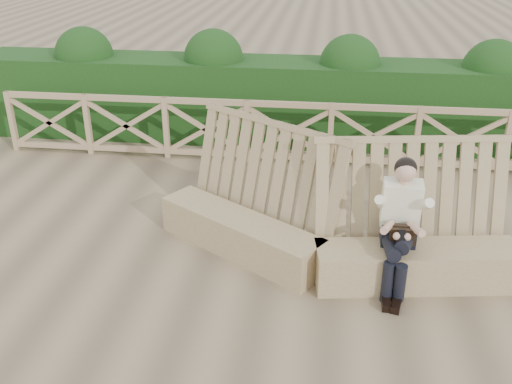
# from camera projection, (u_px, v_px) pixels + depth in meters

# --- Properties ---
(ground) EXTENTS (60.00, 60.00, 0.00)m
(ground) POSITION_uv_depth(u_px,v_px,m) (265.00, 275.00, 6.83)
(ground) COLOR brown
(ground) RESTS_ON ground
(bench) EXTENTS (4.42, 1.93, 1.62)m
(bench) POSITION_uv_depth(u_px,v_px,m) (326.00, 234.00, 6.89)
(bench) COLOR olive
(bench) RESTS_ON ground
(woman) EXTENTS (0.44, 0.93, 1.53)m
(woman) POSITION_uv_depth(u_px,v_px,m) (400.00, 221.00, 6.34)
(woman) COLOR black
(woman) RESTS_ON ground
(guardrail) EXTENTS (10.10, 0.09, 1.10)m
(guardrail) POSITION_uv_depth(u_px,v_px,m) (288.00, 133.00, 9.72)
(guardrail) COLOR #997959
(guardrail) RESTS_ON ground
(hedge) EXTENTS (12.00, 1.20, 1.50)m
(hedge) POSITION_uv_depth(u_px,v_px,m) (293.00, 101.00, 10.71)
(hedge) COLOR black
(hedge) RESTS_ON ground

